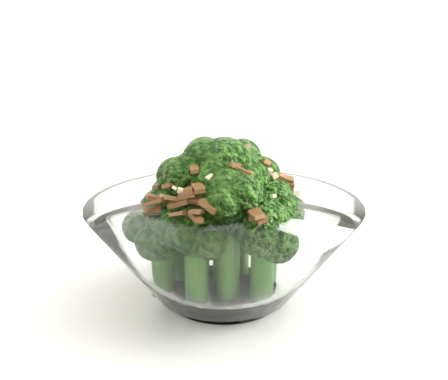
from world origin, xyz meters
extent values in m
cube|color=white|center=(-0.12, 0.13, 0.73)|extent=(1.25, 0.88, 0.04)
cylinder|color=white|center=(-0.09, 0.03, 0.75)|extent=(0.08, 0.08, 0.01)
cylinder|color=#2B5A18|center=(-0.11, 0.04, 0.80)|extent=(0.02, 0.02, 0.07)
sphere|color=#285910|center=(-0.11, 0.04, 0.84)|extent=(0.05, 0.05, 0.05)
cylinder|color=#2B5A18|center=(-0.14, 0.02, 0.78)|extent=(0.02, 0.02, 0.04)
sphere|color=#285910|center=(-0.14, 0.02, 0.81)|extent=(0.04, 0.04, 0.04)
cylinder|color=#2B5A18|center=(-0.06, 0.03, 0.79)|extent=(0.02, 0.02, 0.05)
sphere|color=#285910|center=(-0.06, 0.03, 0.82)|extent=(0.04, 0.04, 0.04)
cylinder|color=#2B5A18|center=(-0.09, 0.03, 0.80)|extent=(0.02, 0.02, 0.08)
sphere|color=#285910|center=(-0.09, 0.03, 0.85)|extent=(0.05, 0.05, 0.05)
cylinder|color=#2B5A18|center=(-0.12, 0.00, 0.78)|extent=(0.02, 0.02, 0.05)
sphere|color=#285910|center=(-0.12, 0.00, 0.82)|extent=(0.04, 0.04, 0.04)
cylinder|color=#2B5A18|center=(-0.07, 0.00, 0.78)|extent=(0.02, 0.02, 0.05)
sphere|color=#285910|center=(-0.07, 0.00, 0.82)|extent=(0.04, 0.04, 0.04)
cylinder|color=#2B5A18|center=(-0.09, 0.01, 0.79)|extent=(0.02, 0.02, 0.07)
sphere|color=#285910|center=(-0.09, 0.01, 0.84)|extent=(0.04, 0.04, 0.04)
cylinder|color=#2B5A18|center=(-0.09, 0.07, 0.78)|extent=(0.02, 0.02, 0.04)
sphere|color=#285910|center=(-0.09, 0.07, 0.81)|extent=(0.04, 0.04, 0.04)
cylinder|color=#2B5A18|center=(-0.13, 0.04, 0.79)|extent=(0.02, 0.02, 0.05)
sphere|color=#285910|center=(-0.13, 0.04, 0.82)|extent=(0.04, 0.04, 0.04)
cylinder|color=#2B5A18|center=(-0.08, 0.05, 0.80)|extent=(0.02, 0.02, 0.07)
sphere|color=#285910|center=(-0.08, 0.05, 0.84)|extent=(0.04, 0.04, 0.04)
cube|color=brown|center=(-0.09, 0.01, 0.86)|extent=(0.01, 0.02, 0.01)
cube|color=brown|center=(-0.11, 0.04, 0.86)|extent=(0.01, 0.01, 0.01)
cube|color=brown|center=(-0.12, -0.02, 0.84)|extent=(0.01, 0.01, 0.01)
cube|color=brown|center=(-0.13, -0.01, 0.83)|extent=(0.01, 0.01, 0.01)
cube|color=brown|center=(-0.08, 0.08, 0.83)|extent=(0.01, 0.02, 0.00)
cube|color=brown|center=(-0.09, 0.07, 0.85)|extent=(0.01, 0.01, 0.01)
cube|color=brown|center=(-0.13, 0.00, 0.84)|extent=(0.01, 0.01, 0.01)
cube|color=brown|center=(-0.15, 0.01, 0.84)|extent=(0.02, 0.01, 0.01)
cube|color=brown|center=(-0.04, 0.04, 0.84)|extent=(0.01, 0.01, 0.00)
cube|color=brown|center=(-0.12, 0.00, 0.85)|extent=(0.01, 0.01, 0.01)
cube|color=brown|center=(-0.10, 0.06, 0.86)|extent=(0.01, 0.01, 0.01)
cube|color=brown|center=(-0.12, 0.01, 0.86)|extent=(0.01, 0.01, 0.01)
cube|color=brown|center=(-0.06, 0.05, 0.84)|extent=(0.01, 0.01, 0.00)
cube|color=brown|center=(-0.13, 0.00, 0.84)|extent=(0.02, 0.01, 0.01)
cube|color=brown|center=(-0.07, 0.04, 0.85)|extent=(0.02, 0.01, 0.01)
cube|color=brown|center=(-0.14, 0.01, 0.84)|extent=(0.01, 0.01, 0.01)
cube|color=brown|center=(-0.11, 0.05, 0.85)|extent=(0.01, 0.01, 0.00)
cube|color=brown|center=(-0.08, 0.01, 0.86)|extent=(0.01, 0.01, 0.01)
cube|color=brown|center=(-0.05, 0.04, 0.84)|extent=(0.01, 0.01, 0.01)
cube|color=brown|center=(-0.10, 0.08, 0.83)|extent=(0.01, 0.02, 0.01)
cube|color=brown|center=(-0.08, 0.04, 0.87)|extent=(0.01, 0.01, 0.01)
cube|color=brown|center=(-0.11, 0.07, 0.84)|extent=(0.01, 0.01, 0.01)
cube|color=brown|center=(-0.07, 0.03, 0.85)|extent=(0.01, 0.01, 0.01)
cube|color=brown|center=(-0.13, 0.06, 0.84)|extent=(0.01, 0.01, 0.01)
cube|color=brown|center=(-0.13, 0.06, 0.84)|extent=(0.01, 0.01, 0.01)
cube|color=brown|center=(-0.08, 0.03, 0.86)|extent=(0.01, 0.01, 0.01)
cube|color=brown|center=(-0.08, 0.08, 0.83)|extent=(0.02, 0.01, 0.00)
cube|color=brown|center=(-0.10, -0.01, 0.84)|extent=(0.01, 0.02, 0.01)
cube|color=brown|center=(-0.14, 0.04, 0.84)|extent=(0.02, 0.01, 0.01)
cube|color=brown|center=(-0.08, 0.07, 0.84)|extent=(0.01, 0.01, 0.01)
cube|color=brown|center=(-0.12, 0.02, 0.85)|extent=(0.01, 0.01, 0.00)
cube|color=brown|center=(-0.13, 0.03, 0.85)|extent=(0.01, 0.01, 0.00)
cube|color=brown|center=(-0.12, 0.00, 0.84)|extent=(0.01, 0.01, 0.01)
cube|color=brown|center=(-0.10, -0.01, 0.85)|extent=(0.01, 0.01, 0.01)
cube|color=brown|center=(-0.04, 0.04, 0.84)|extent=(0.01, 0.01, 0.01)
cube|color=brown|center=(-0.12, 0.00, 0.84)|extent=(0.02, 0.01, 0.01)
cube|color=brown|center=(-0.12, -0.02, 0.83)|extent=(0.01, 0.01, 0.01)
cube|color=brown|center=(-0.13, 0.02, 0.84)|extent=(0.01, 0.01, 0.01)
cube|color=brown|center=(-0.11, 0.03, 0.87)|extent=(0.01, 0.01, 0.01)
cube|color=brown|center=(-0.15, 0.01, 0.83)|extent=(0.01, 0.01, 0.01)
cube|color=brown|center=(-0.08, 0.08, 0.83)|extent=(0.01, 0.01, 0.01)
cube|color=brown|center=(-0.08, -0.03, 0.83)|extent=(0.01, 0.01, 0.01)
cube|color=brown|center=(-0.11, 0.06, 0.85)|extent=(0.01, 0.01, 0.01)
cube|color=brown|center=(-0.09, 0.06, 0.85)|extent=(0.01, 0.02, 0.01)
cube|color=brown|center=(-0.09, 0.05, 0.86)|extent=(0.01, 0.01, 0.01)
cube|color=brown|center=(-0.12, 0.00, 0.85)|extent=(0.01, 0.01, 0.00)
cube|color=brown|center=(-0.04, 0.04, 0.83)|extent=(0.01, 0.01, 0.01)
cube|color=brown|center=(-0.07, 0.02, 0.86)|extent=(0.01, 0.01, 0.01)
cube|color=brown|center=(-0.09, 0.07, 0.84)|extent=(0.02, 0.01, 0.01)
cube|color=brown|center=(-0.11, 0.08, 0.83)|extent=(0.02, 0.01, 0.01)
cube|color=brown|center=(-0.11, -0.02, 0.84)|extent=(0.01, 0.01, 0.01)
cube|color=brown|center=(-0.09, 0.06, 0.85)|extent=(0.01, 0.01, 0.01)
cube|color=brown|center=(-0.08, -0.02, 0.83)|extent=(0.01, 0.02, 0.01)
cube|color=beige|center=(-0.06, 0.02, 0.85)|extent=(0.01, 0.01, 0.00)
cube|color=beige|center=(-0.11, 0.03, 0.86)|extent=(0.00, 0.00, 0.00)
cube|color=beige|center=(-0.13, 0.01, 0.85)|extent=(0.00, 0.00, 0.00)
cube|color=beige|center=(-0.09, -0.01, 0.84)|extent=(0.00, 0.00, 0.00)
cube|color=beige|center=(-0.11, 0.06, 0.85)|extent=(0.00, 0.00, 0.00)
cube|color=beige|center=(-0.11, 0.03, 0.86)|extent=(0.01, 0.01, 0.01)
cube|color=beige|center=(-0.11, 0.00, 0.85)|extent=(0.01, 0.01, 0.01)
cube|color=beige|center=(-0.13, 0.00, 0.85)|extent=(0.01, 0.00, 0.00)
cube|color=beige|center=(-0.11, 0.04, 0.86)|extent=(0.00, 0.00, 0.00)
cube|color=beige|center=(-0.09, 0.05, 0.86)|extent=(0.00, 0.00, 0.00)
cube|color=beige|center=(-0.13, 0.04, 0.85)|extent=(0.01, 0.01, 0.01)
cube|color=beige|center=(-0.14, 0.04, 0.84)|extent=(0.01, 0.01, 0.00)
cube|color=beige|center=(-0.06, 0.02, 0.85)|extent=(0.00, 0.00, 0.00)
cube|color=beige|center=(-0.06, 0.00, 0.84)|extent=(0.00, 0.00, 0.00)
cube|color=beige|center=(-0.14, 0.01, 0.84)|extent=(0.00, 0.00, 0.00)
cube|color=beige|center=(-0.09, 0.05, 0.86)|extent=(0.00, 0.00, 0.00)
cube|color=beige|center=(-0.10, 0.02, 0.87)|extent=(0.01, 0.01, 0.00)
cube|color=beige|center=(-0.06, 0.02, 0.85)|extent=(0.01, 0.00, 0.00)
cube|color=beige|center=(-0.04, 0.02, 0.84)|extent=(0.01, 0.01, 0.00)
cube|color=beige|center=(-0.10, 0.05, 0.86)|extent=(0.01, 0.01, 0.01)
cube|color=beige|center=(-0.09, 0.05, 0.86)|extent=(0.01, 0.01, 0.00)
camera|label=1|loc=(-0.15, -0.40, 0.97)|focal=50.00mm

